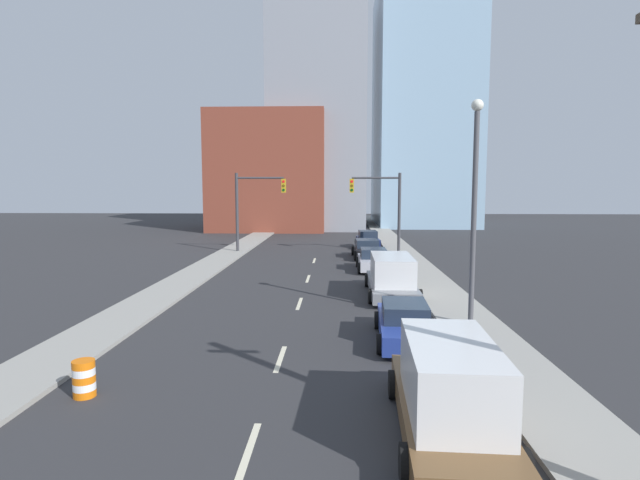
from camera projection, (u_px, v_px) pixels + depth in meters
sidewalk_left at (248, 243)px, 47.73m from camera, size 2.45×91.50×0.14m
sidewalk_right at (393, 243)px, 47.20m from camera, size 2.45×91.50×0.14m
lane_stripe_at_8m at (248, 451)px, 10.10m from camera, size 0.16×2.40×0.01m
lane_stripe_at_14m at (280, 359)px, 15.58m from camera, size 0.16×2.40×0.01m
lane_stripe_at_21m at (299, 303)px, 22.96m from camera, size 0.16×2.40×0.01m
lane_stripe_at_27m at (308, 279)px, 29.22m from camera, size 0.16×2.40×0.01m
lane_stripe_at_35m at (314, 261)px, 36.45m from camera, size 0.16×2.40×0.01m
building_brick_left at (272, 173)px, 64.90m from camera, size 14.00×16.00×14.43m
building_office_center at (319, 114)px, 67.79m from camera, size 12.00×20.00×30.63m
building_glass_right at (422, 106)px, 71.04m from camera, size 13.00×20.00×33.64m
traffic_signal_left at (251, 202)px, 40.48m from camera, size 4.12×0.35×6.49m
traffic_signal_right at (385, 202)px, 40.05m from camera, size 4.12×0.35×6.49m
traffic_barrel at (84, 379)px, 12.72m from camera, size 0.56×0.56×0.95m
street_lamp at (474, 198)px, 18.58m from camera, size 0.44×0.44×8.55m
box_truck_brown at (449, 392)px, 10.53m from camera, size 2.49×5.95×2.16m
sedan_blue at (405, 323)px, 17.34m from camera, size 2.18×4.76×1.36m
box_truck_gray at (392, 276)px, 24.57m from camera, size 2.51×6.40×2.00m
sedan_silver at (373, 260)px, 32.11m from camera, size 2.12×4.22×1.43m
sedan_black at (367, 249)px, 37.78m from camera, size 2.27×4.73×1.42m
sedan_navy at (368, 240)px, 44.05m from camera, size 2.21×4.32×1.53m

